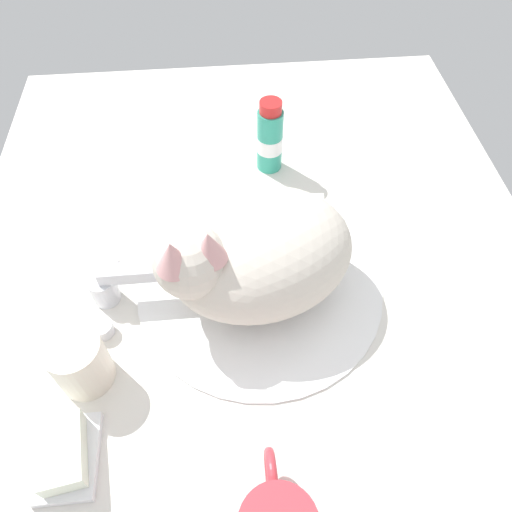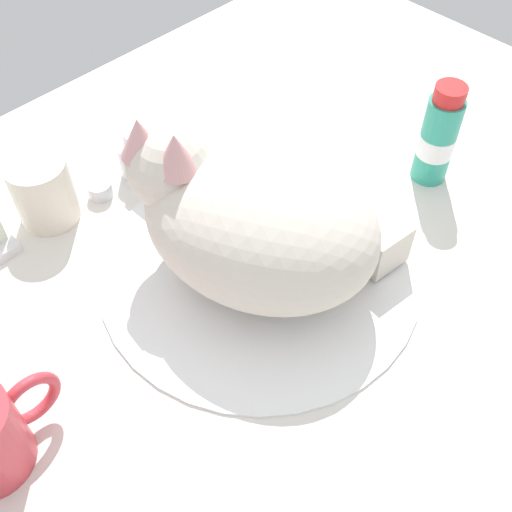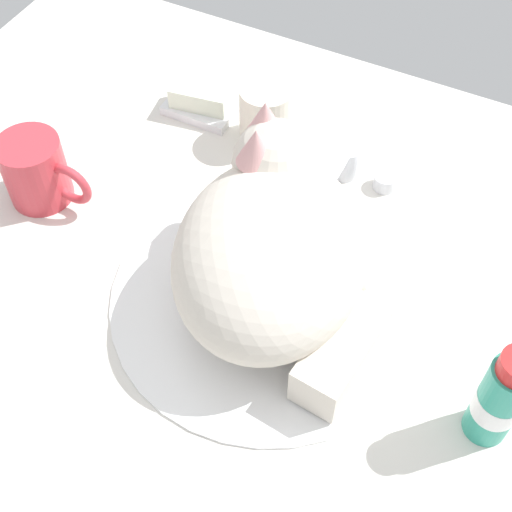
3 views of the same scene
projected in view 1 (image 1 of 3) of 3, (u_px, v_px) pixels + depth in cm
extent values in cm
cube|color=silver|center=(260.00, 292.00, 67.00)|extent=(110.00, 82.50, 3.00)
cylinder|color=white|center=(260.00, 285.00, 65.56)|extent=(33.00, 33.00, 0.64)
cylinder|color=silver|center=(104.00, 289.00, 63.00)|extent=(3.60, 3.60, 4.17)
cube|color=silver|center=(136.00, 273.00, 60.83)|extent=(2.00, 9.51, 2.00)
cylinder|color=silver|center=(102.00, 329.00, 60.78)|extent=(2.80, 2.80, 1.80)
cylinder|color=silver|center=(110.00, 263.00, 67.10)|extent=(2.80, 2.80, 1.80)
ellipsoid|color=beige|center=(260.00, 253.00, 59.96)|extent=(23.58, 27.15, 13.53)
sphere|color=beige|center=(191.00, 261.00, 54.46)|extent=(10.59, 10.59, 8.78)
ellipsoid|color=white|center=(207.00, 268.00, 56.42)|extent=(6.03, 6.68, 4.83)
cone|color=#DB9E9E|center=(209.00, 246.00, 51.02)|extent=(4.77, 4.77, 3.95)
cone|color=#DB9E9E|center=(172.00, 256.00, 50.23)|extent=(4.77, 4.77, 3.95)
cube|color=beige|center=(283.00, 217.00, 69.53)|extent=(6.02, 11.93, 4.81)
ellipsoid|color=white|center=(212.00, 234.00, 67.89)|extent=(4.82, 6.29, 4.33)
torus|color=#C63842|center=(271.00, 477.00, 47.20)|extent=(5.52, 1.00, 5.52)
cylinder|color=silver|center=(80.00, 362.00, 54.85)|extent=(6.45, 6.45, 7.64)
cube|color=white|center=(68.00, 458.00, 51.57)|extent=(9.00, 6.40, 1.20)
cube|color=silver|center=(62.00, 452.00, 50.03)|extent=(8.00, 5.55, 2.69)
cylinder|color=teal|center=(270.00, 141.00, 76.49)|extent=(4.03, 4.03, 10.53)
cylinder|color=white|center=(270.00, 143.00, 76.90)|extent=(4.11, 4.11, 2.63)
cylinder|color=red|center=(271.00, 107.00, 71.61)|extent=(3.42, 3.42, 1.80)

